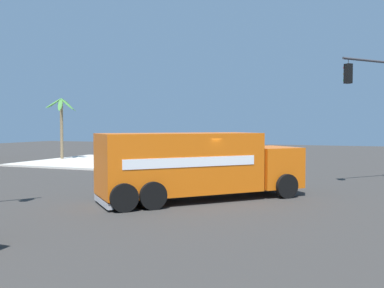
{
  "coord_description": "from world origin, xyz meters",
  "views": [
    {
      "loc": [
        -16.3,
        -6.11,
        2.99
      ],
      "look_at": [
        -0.15,
        0.28,
        2.23
      ],
      "focal_mm": 39.66,
      "sensor_mm": 36.0,
      "label": 1
    }
  ],
  "objects_px": {
    "traffic_light_secondary": "(381,101)",
    "pickup_silver": "(203,160)",
    "palm_tree_far": "(62,117)",
    "delivery_truck": "(197,164)"
  },
  "relations": [
    {
      "from": "delivery_truck",
      "to": "pickup_silver",
      "type": "xyz_separation_m",
      "value": [
        10.45,
        3.56,
        -0.69
      ]
    },
    {
      "from": "traffic_light_secondary",
      "to": "pickup_silver",
      "type": "xyz_separation_m",
      "value": [
        2.56,
        10.65,
        -3.49
      ]
    },
    {
      "from": "traffic_light_secondary",
      "to": "palm_tree_far",
      "type": "xyz_separation_m",
      "value": [
        5.88,
        24.79,
        -0.48
      ]
    },
    {
      "from": "delivery_truck",
      "to": "palm_tree_far",
      "type": "xyz_separation_m",
      "value": [
        13.77,
        17.7,
        2.32
      ]
    },
    {
      "from": "traffic_light_secondary",
      "to": "palm_tree_far",
      "type": "relative_size",
      "value": 1.24
    },
    {
      "from": "delivery_truck",
      "to": "traffic_light_secondary",
      "type": "relative_size",
      "value": 1.2
    },
    {
      "from": "delivery_truck",
      "to": "traffic_light_secondary",
      "type": "bearing_deg",
      "value": -41.93
    },
    {
      "from": "palm_tree_far",
      "to": "traffic_light_secondary",
      "type": "bearing_deg",
      "value": -103.35
    },
    {
      "from": "pickup_silver",
      "to": "palm_tree_far",
      "type": "relative_size",
      "value": 1.03
    },
    {
      "from": "palm_tree_far",
      "to": "delivery_truck",
      "type": "bearing_deg",
      "value": -127.9
    }
  ]
}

